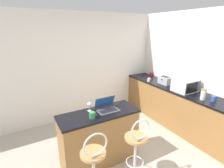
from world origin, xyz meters
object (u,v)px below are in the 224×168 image
object	(u,v)px
toaster	(165,80)
mug_blue	(214,99)
bar_stool_far	(136,149)
wine_glass_short	(89,105)
laptop	(107,107)
mug_red	(151,74)
storage_jar	(203,94)
microwave	(186,85)
bar_stool_near	(94,166)
mug_green	(92,115)
mug_white	(149,80)

from	to	relation	value
toaster	mug_blue	bearing A→B (deg)	-89.92
bar_stool_far	wine_glass_short	bearing A→B (deg)	122.61
laptop	mug_blue	size ratio (longest dim) A/B	3.47
mug_red	mug_blue	world-z (taller)	mug_blue
storage_jar	wine_glass_short	size ratio (longest dim) A/B	1.43
toaster	laptop	bearing A→B (deg)	-163.58
mug_blue	microwave	bearing A→B (deg)	88.67
bar_stool_far	laptop	xyz separation A→B (m)	(-0.18, 0.60, 0.50)
bar_stool_near	mug_red	distance (m)	3.30
bar_stool_far	mug_green	distance (m)	0.84
bar_stool_far	mug_green	bearing A→B (deg)	137.93
microwave	mug_green	bearing A→B (deg)	-176.82
laptop	mug_white	xyz separation A→B (m)	(1.70, 0.91, -0.01)
microwave	mug_blue	distance (m)	0.64
wine_glass_short	mug_white	size ratio (longest dim) A/B	1.63
laptop	mug_red	size ratio (longest dim) A/B	3.61
mug_white	mug_red	bearing A→B (deg)	42.86
toaster	mug_blue	world-z (taller)	toaster
bar_stool_far	toaster	bearing A→B (deg)	34.07
mug_red	mug_green	xyz separation A→B (m)	(-2.46, -1.46, 0.00)
laptop	mug_green	size ratio (longest dim) A/B	3.38
bar_stool_near	bar_stool_far	distance (m)	0.69
toaster	mug_green	xyz separation A→B (m)	(-2.21, -0.70, -0.04)
laptop	toaster	size ratio (longest dim) A/B	1.16
toaster	bar_stool_near	bearing A→B (deg)	-154.28
bar_stool_near	laptop	bearing A→B (deg)	49.60
toaster	mug_red	xyz separation A→B (m)	(0.25, 0.76, -0.04)
mug_white	toaster	bearing A→B (deg)	-61.49
mug_white	wine_glass_short	bearing A→B (deg)	-157.69
storage_jar	mug_white	xyz separation A→B (m)	(-0.09, 1.42, -0.06)
bar_stool_near	mug_red	size ratio (longest dim) A/B	10.45
laptop	storage_jar	world-z (taller)	laptop
mug_blue	mug_white	world-z (taller)	mug_blue
bar_stool_far	microwave	distance (m)	1.91
microwave	bar_stool_far	bearing A→B (deg)	-161.51
storage_jar	mug_green	size ratio (longest dim) A/B	2.01
mug_blue	toaster	bearing A→B (deg)	90.08
wine_glass_short	mug_green	bearing A→B (deg)	-102.35
bar_stool_near	mug_blue	distance (m)	2.45
bar_stool_far	storage_jar	xyz separation A→B (m)	(1.60, 0.08, 0.55)
mug_green	toaster	bearing A→B (deg)	17.62
mug_white	bar_stool_far	bearing A→B (deg)	-135.21
mug_white	mug_blue	bearing A→B (deg)	-83.00
mug_red	wine_glass_short	distance (m)	2.69
bar_stool_far	mug_red	world-z (taller)	same
microwave	mug_blue	xyz separation A→B (m)	(-0.01, -0.64, -0.08)
microwave	mug_white	distance (m)	0.96
laptop	mug_red	bearing A→B (deg)	31.62
bar_stool_far	wine_glass_short	size ratio (longest dim) A/B	6.95
mug_green	mug_white	bearing A→B (deg)	27.55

